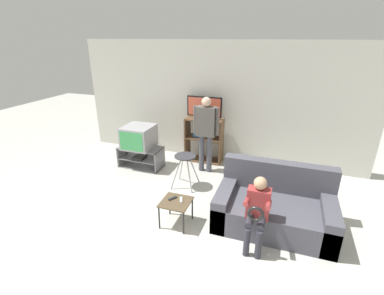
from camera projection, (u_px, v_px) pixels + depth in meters
name	position (u px, v px, depth m)	size (l,w,h in m)	color
ground_plane	(133.00, 279.00, 3.27)	(18.00, 18.00, 0.00)	beige
wall_back	(217.00, 103.00, 6.08)	(6.40, 0.06, 2.60)	beige
tv_stand	(141.00, 157.00, 6.04)	(0.93, 0.46, 0.45)	slate
television_main	(139.00, 137.00, 5.87)	(0.60, 0.63, 0.47)	#9E9EA3
media_shelf	(204.00, 140.00, 6.22)	(0.83, 0.36, 1.00)	brown
television_flat	(204.00, 108.00, 5.97)	(0.77, 0.20, 0.48)	black
folding_stool	(185.00, 161.00, 5.12)	(0.44, 0.45, 0.63)	#99999E
snack_table	(176.00, 204.00, 4.12)	(0.43, 0.43, 0.39)	brown
remote_control_black	(173.00, 198.00, 4.17)	(0.04, 0.14, 0.02)	#232328
remote_control_white	(181.00, 200.00, 4.13)	(0.04, 0.14, 0.02)	silver
couch	(274.00, 207.00, 4.15)	(1.68, 0.99, 0.88)	#4C4C56
person_standing_adult	(206.00, 128.00, 5.56)	(0.53, 0.20, 1.57)	#4C4C56
person_seated_child	(257.00, 208.00, 3.60)	(0.33, 0.43, 1.01)	#2D2D38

